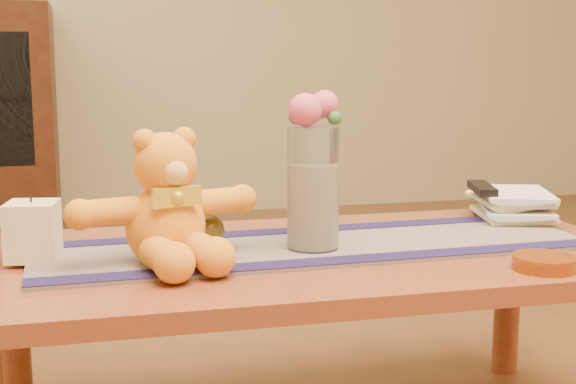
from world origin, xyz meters
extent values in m
cube|color=maroon|center=(0.00, 0.00, 0.43)|extent=(1.40, 0.70, 0.04)
cylinder|color=maroon|center=(-0.64, 0.29, 0.21)|extent=(0.07, 0.07, 0.41)
cylinder|color=maroon|center=(0.64, 0.29, 0.21)|extent=(0.07, 0.07, 0.41)
cube|color=#1E1741|center=(0.01, 0.02, 0.45)|extent=(1.21, 0.39, 0.01)
cube|color=#1A133B|center=(0.02, -0.13, 0.46)|extent=(1.20, 0.10, 0.00)
cube|color=#1A133B|center=(0.01, 0.16, 0.46)|extent=(1.20, 0.10, 0.00)
cube|color=beige|center=(-0.57, 0.03, 0.52)|extent=(0.11, 0.11, 0.12)
cylinder|color=black|center=(-0.57, 0.03, 0.58)|extent=(0.00, 0.00, 0.01)
cylinder|color=silver|center=(0.00, -0.01, 0.59)|extent=(0.11, 0.11, 0.26)
cylinder|color=beige|center=(0.00, -0.01, 0.55)|extent=(0.09, 0.09, 0.18)
sphere|color=#E2506F|center=(-0.02, -0.02, 0.75)|extent=(0.07, 0.07, 0.07)
sphere|color=#E2506F|center=(0.03, 0.00, 0.76)|extent=(0.06, 0.06, 0.06)
sphere|color=#4A5CA0|center=(0.01, 0.03, 0.75)|extent=(0.04, 0.04, 0.04)
sphere|color=#4A5CA0|center=(-0.03, 0.01, 0.74)|extent=(0.04, 0.04, 0.04)
sphere|color=#33662D|center=(0.04, -0.03, 0.74)|extent=(0.03, 0.03, 0.03)
sphere|color=#50431A|center=(-0.22, 0.03, 0.50)|extent=(0.08, 0.08, 0.08)
imported|color=beige|center=(0.50, 0.20, 0.46)|extent=(0.21, 0.25, 0.02)
imported|color=beige|center=(0.51, 0.20, 0.48)|extent=(0.23, 0.27, 0.02)
imported|color=beige|center=(0.50, 0.21, 0.50)|extent=(0.20, 0.25, 0.02)
imported|color=beige|center=(0.50, 0.20, 0.52)|extent=(0.23, 0.26, 0.02)
cube|color=black|center=(0.50, 0.19, 0.54)|extent=(0.09, 0.17, 0.02)
cylinder|color=#BF5914|center=(0.40, -0.26, 0.46)|extent=(0.16, 0.16, 0.03)
camera|label=1|loc=(-0.46, -1.63, 0.87)|focal=50.56mm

